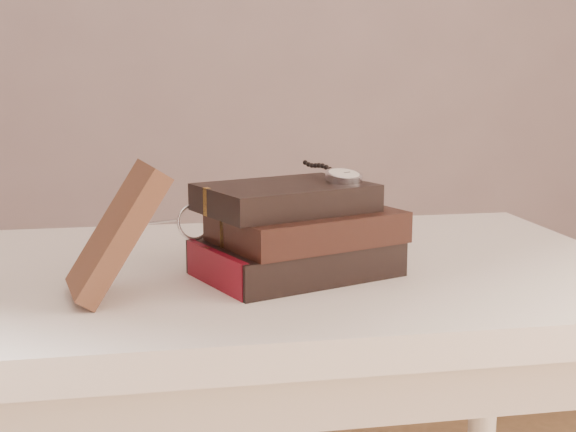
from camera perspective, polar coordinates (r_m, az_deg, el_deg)
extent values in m
cube|color=white|center=(1.04, -2.50, -4.64)|extent=(1.00, 0.60, 0.04)
cube|color=white|center=(1.06, -2.48, -7.77)|extent=(0.88, 0.49, 0.08)
cylinder|color=white|center=(1.52, 13.80, -14.92)|extent=(0.05, 0.05, 0.71)
cube|color=black|center=(0.99, 0.57, -3.04)|extent=(0.27, 0.23, 0.04)
cube|color=beige|center=(0.99, 0.71, -3.02)|extent=(0.26, 0.21, 0.03)
cube|color=gold|center=(0.95, -5.86, -3.56)|extent=(0.01, 0.01, 0.04)
cube|color=maroon|center=(0.93, -5.19, -3.86)|extent=(0.06, 0.14, 0.04)
cube|color=black|center=(0.98, 1.38, -0.75)|extent=(0.25, 0.21, 0.04)
cube|color=beige|center=(0.98, 1.52, -0.73)|extent=(0.24, 0.20, 0.03)
cube|color=gold|center=(0.95, -4.66, -1.17)|extent=(0.01, 0.01, 0.04)
cube|color=black|center=(0.97, -0.19, 1.35)|extent=(0.24, 0.20, 0.03)
cube|color=beige|center=(0.98, -0.05, 1.37)|extent=(0.23, 0.19, 0.03)
cube|color=gold|center=(0.95, -5.87, 1.02)|extent=(0.01, 0.01, 0.03)
cube|color=#45271A|center=(0.90, -12.22, -1.11)|extent=(0.13, 0.12, 0.15)
cylinder|color=silver|center=(0.99, 4.06, 2.84)|extent=(0.06, 0.06, 0.02)
cylinder|color=white|center=(0.99, 4.06, 3.08)|extent=(0.05, 0.05, 0.01)
torus|color=silver|center=(0.99, 4.06, 3.05)|extent=(0.06, 0.06, 0.01)
cylinder|color=silver|center=(1.01, 3.15, 3.02)|extent=(0.01, 0.01, 0.01)
cube|color=black|center=(0.99, 3.87, 3.17)|extent=(0.01, 0.01, 0.00)
cube|color=black|center=(0.99, 4.29, 3.15)|extent=(0.01, 0.00, 0.00)
sphere|color=black|center=(1.02, 3.05, 3.37)|extent=(0.01, 0.01, 0.01)
sphere|color=black|center=(1.03, 2.78, 3.54)|extent=(0.01, 0.01, 0.01)
sphere|color=black|center=(1.04, 2.51, 3.64)|extent=(0.01, 0.01, 0.01)
sphere|color=black|center=(1.05, 2.25, 3.67)|extent=(0.01, 0.01, 0.01)
sphere|color=black|center=(1.06, 1.99, 3.66)|extent=(0.01, 0.01, 0.01)
sphere|color=black|center=(1.08, 1.74, 3.67)|extent=(0.01, 0.01, 0.01)
sphere|color=black|center=(1.09, 1.49, 3.74)|extent=(0.01, 0.01, 0.01)
sphere|color=black|center=(1.10, 1.25, 3.88)|extent=(0.01, 0.01, 0.01)
torus|color=silver|center=(0.99, -6.81, -0.44)|extent=(0.05, 0.03, 0.05)
torus|color=silver|center=(1.01, -4.27, -0.16)|extent=(0.05, 0.03, 0.05)
cylinder|color=silver|center=(1.00, -5.53, -0.14)|extent=(0.01, 0.01, 0.00)
cylinder|color=silver|center=(1.03, -9.08, -0.40)|extent=(0.04, 0.10, 0.03)
cylinder|color=silver|center=(1.07, -4.55, 0.09)|extent=(0.04, 0.10, 0.03)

